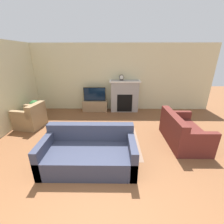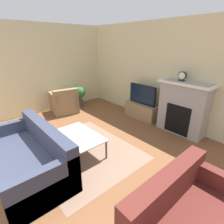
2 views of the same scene
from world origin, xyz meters
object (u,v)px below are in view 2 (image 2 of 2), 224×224
coffee_table (77,137)px  mantel_clock (182,76)px  couch_sectional (29,159)px  potted_plant (79,94)px  armchair_by_window (64,103)px  tv (142,95)px

coffee_table → mantel_clock: mantel_clock is taller
couch_sectional → potted_plant: couch_sectional is taller
coffee_table → potted_plant: bearing=147.4°
potted_plant → mantel_clock: mantel_clock is taller
armchair_by_window → potted_plant: (-0.18, 0.68, 0.14)m
mantel_clock → tv: bearing=-177.4°
armchair_by_window → mantel_clock: (3.04, 1.57, 1.11)m
potted_plant → coffee_table: bearing=-32.6°
couch_sectional → potted_plant: size_ratio=2.73×
tv → coffee_table: tv is taller
tv → mantel_clock: (1.10, 0.05, 0.68)m
armchair_by_window → mantel_clock: size_ratio=3.91×
coffee_table → mantel_clock: (0.76, 2.46, 1.03)m
couch_sectional → mantel_clock: bearing=76.1°
potted_plant → mantel_clock: (3.22, 0.89, 0.96)m
couch_sectional → tv: bearing=94.6°
tv → couch_sectional: (0.27, -3.33, -0.45)m
couch_sectional → potted_plant: (-2.38, 2.49, 0.16)m
couch_sectional → coffee_table: 0.93m
coffee_table → mantel_clock: size_ratio=4.83×
mantel_clock → couch_sectional: bearing=-103.9°
couch_sectional → armchair_by_window: 2.85m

